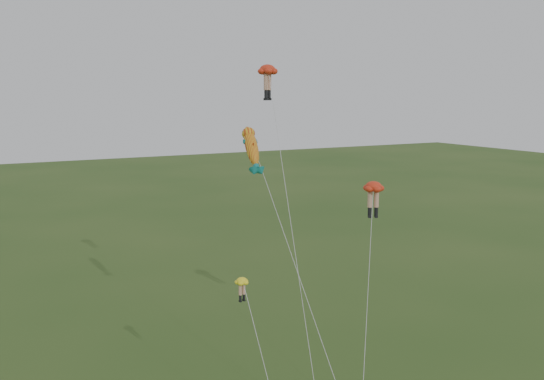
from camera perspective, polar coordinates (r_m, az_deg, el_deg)
name	(u,v)px	position (r m, az deg, el deg)	size (l,w,h in m)	color
legs_kite_red_high	(268,78)	(40.95, -0.34, 10.49)	(3.74, 12.49, 20.63)	red
legs_kite_red_mid	(373,192)	(41.76, 9.52, -0.20)	(7.29, 8.55, 12.80)	red
legs_kite_yellow	(245,296)	(33.40, -2.53, -9.91)	(0.95, 5.77, 8.78)	yellow
fish_kite	(252,148)	(38.58, -1.90, 4.01)	(1.47, 12.80, 16.86)	gold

